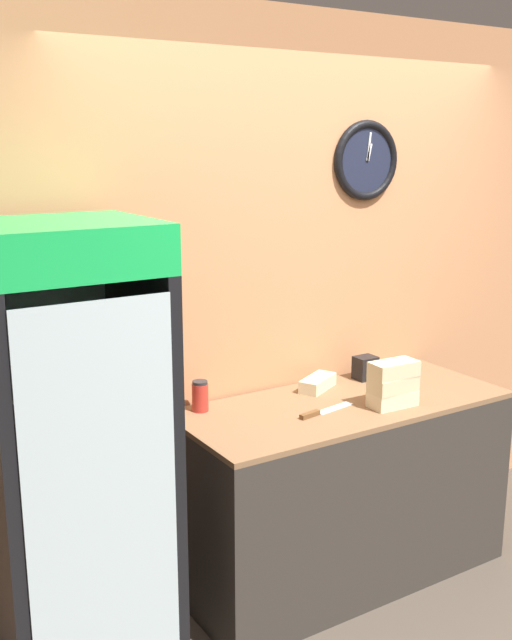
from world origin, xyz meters
TOP-DOWN VIEW (x-y plane):
  - wall_back at (0.00, 1.27)m, footprint 5.20×0.10m
  - prep_counter at (0.00, 0.89)m, footprint 1.60×0.67m
  - beverage_cooler at (-1.33, 0.93)m, footprint 0.65×0.68m
  - sandwich_stack_bottom at (0.15, 0.72)m, footprint 0.23×0.12m
  - sandwich_stack_middle at (0.15, 0.72)m, footprint 0.23×0.12m
  - sandwich_stack_top at (0.15, 0.72)m, footprint 0.23×0.12m
  - sandwich_flat_left at (0.00, 1.10)m, footprint 0.25×0.19m
  - chefs_knife at (-0.20, 0.82)m, footprint 0.33×0.09m
  - condiment_jar at (-0.64, 1.14)m, footprint 0.08×0.08m
  - napkin_dispenser at (0.31, 1.10)m, footprint 0.11×0.09m

SIDE VIEW (x-z plane):
  - prep_counter at x=0.00m, z-range 0.00..0.90m
  - chefs_knife at x=-0.20m, z-range 0.89..0.92m
  - sandwich_flat_left at x=0.00m, z-range 0.90..0.96m
  - sandwich_stack_bottom at x=0.15m, z-range 0.90..0.97m
  - napkin_dispenser at x=0.31m, z-range 0.90..1.02m
  - condiment_jar at x=-0.64m, z-range 0.90..1.04m
  - beverage_cooler at x=-1.33m, z-range 0.08..1.90m
  - sandwich_stack_middle at x=0.15m, z-range 0.97..1.04m
  - sandwich_stack_top at x=0.15m, z-range 1.04..1.11m
  - wall_back at x=0.00m, z-range 0.01..2.71m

